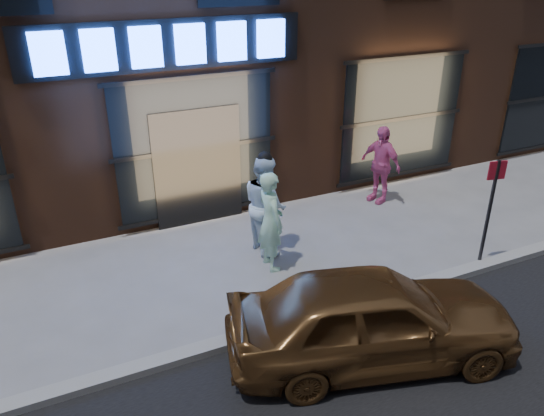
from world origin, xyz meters
The scene contains 7 objects.
ground centered at (0.00, 0.00, 0.00)m, with size 90.00×90.00×0.00m, color slate.
curb centered at (0.00, 0.00, 0.06)m, with size 60.00×0.25×0.12m, color gray.
man_bowtie centered at (0.58, 1.69, 0.91)m, with size 0.66×0.43×1.81m, color #B2EACB.
man_cap centered at (0.76, 2.32, 0.93)m, with size 0.90×0.70×1.86m, color white.
passerby centered at (3.96, 3.21, 0.87)m, with size 1.02×0.43×1.75m, color #E55E9E.
gold_sedan centered at (0.83, -1.03, 0.67)m, with size 1.58×3.92×1.34m, color brown.
sign_post centered at (4.00, 0.13, 1.22)m, with size 0.32×0.09×2.02m.
Camera 1 is at (-2.83, -5.70, 5.09)m, focal length 35.00 mm.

